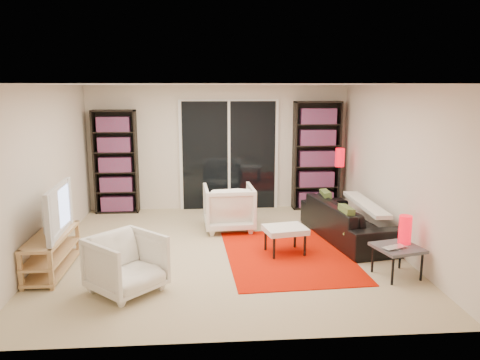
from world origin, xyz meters
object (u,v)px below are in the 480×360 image
(sofa, at_px, (348,220))
(side_table, at_px, (397,249))
(floor_lamp, at_px, (340,165))
(bookshelf_left, at_px, (116,162))
(bookshelf_right, at_px, (316,156))
(tv_stand, at_px, (52,252))
(armchair_back, at_px, (229,207))
(armchair_front, at_px, (126,264))
(ottoman, at_px, (285,231))

(sofa, distance_m, side_table, 1.53)
(floor_lamp, bearing_deg, bookshelf_left, 173.31)
(bookshelf_right, xyz_separation_m, tv_stand, (-4.17, -2.93, -0.79))
(armchair_back, distance_m, floor_lamp, 2.31)
(bookshelf_right, bearing_deg, tv_stand, -144.97)
(armchair_back, height_order, armchair_front, armchair_back)
(sofa, height_order, floor_lamp, floor_lamp)
(armchair_back, distance_m, armchair_front, 2.71)
(sofa, bearing_deg, side_table, 176.57)
(tv_stand, bearing_deg, sofa, 13.40)
(floor_lamp, bearing_deg, ottoman, -123.90)
(tv_stand, height_order, side_table, tv_stand)
(tv_stand, bearing_deg, ottoman, 7.54)
(sofa, bearing_deg, tv_stand, 93.79)
(bookshelf_left, height_order, armchair_back, bookshelf_left)
(armchair_front, xyz_separation_m, side_table, (3.34, 0.20, 0.02))
(armchair_back, relative_size, armchair_front, 1.11)
(sofa, bearing_deg, bookshelf_right, -7.50)
(armchair_front, distance_m, floor_lamp, 4.69)
(armchair_back, bearing_deg, armchair_front, 57.44)
(sofa, bearing_deg, bookshelf_left, 54.36)
(side_table, bearing_deg, bookshelf_left, 139.93)
(armchair_back, bearing_deg, sofa, 157.65)
(floor_lamp, bearing_deg, armchair_back, -159.51)
(sofa, height_order, armchair_back, armchair_back)
(armchair_front, xyz_separation_m, floor_lamp, (3.42, 3.15, 0.60))
(armchair_back, relative_size, side_table, 1.31)
(bookshelf_right, bearing_deg, bookshelf_left, 180.00)
(ottoman, distance_m, side_table, 1.57)
(bookshelf_left, bearing_deg, bookshelf_right, -0.00)
(tv_stand, distance_m, armchair_back, 2.91)
(tv_stand, xyz_separation_m, armchair_back, (2.39, 1.65, 0.12))
(bookshelf_left, relative_size, armchair_front, 2.58)
(armchair_front, relative_size, side_table, 1.19)
(floor_lamp, bearing_deg, tv_stand, -151.54)
(bookshelf_left, height_order, side_table, bookshelf_left)
(armchair_front, bearing_deg, side_table, -42.39)
(sofa, xyz_separation_m, floor_lamp, (0.25, 1.43, 0.65))
(bookshelf_left, height_order, ottoman, bookshelf_left)
(tv_stand, xyz_separation_m, side_table, (4.41, -0.51, 0.10))
(bookshelf_left, bearing_deg, tv_stand, -96.32)
(bookshelf_left, bearing_deg, sofa, -26.03)
(armchair_front, distance_m, ottoman, 2.35)
(ottoman, distance_m, floor_lamp, 2.51)
(floor_lamp, bearing_deg, sofa, -99.96)
(bookshelf_left, xyz_separation_m, floor_lamp, (4.17, -0.49, -0.03))
(sofa, xyz_separation_m, armchair_front, (-3.17, -1.72, 0.05))
(bookshelf_right, xyz_separation_m, ottoman, (-1.04, -2.51, -0.70))
(side_table, bearing_deg, sofa, 96.18)
(sofa, distance_m, armchair_front, 3.61)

